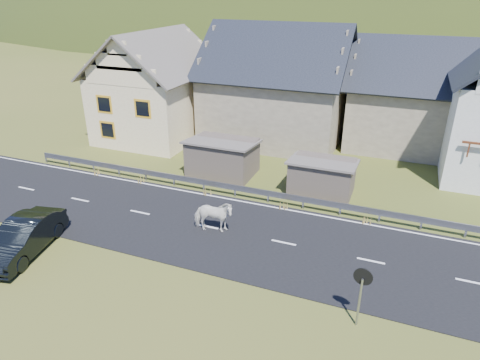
% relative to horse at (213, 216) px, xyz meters
% --- Properties ---
extents(ground, '(160.00, 160.00, 0.00)m').
position_rel_horse_xyz_m(ground, '(-0.47, 0.28, -0.89)').
color(ground, '#3A4C17').
rests_on(ground, ground).
extents(road, '(60.00, 7.00, 0.04)m').
position_rel_horse_xyz_m(road, '(-0.47, 0.28, -0.87)').
color(road, black).
rests_on(road, ground).
extents(lane_markings, '(60.00, 6.60, 0.01)m').
position_rel_horse_xyz_m(lane_markings, '(-0.47, 0.28, -0.84)').
color(lane_markings, silver).
rests_on(lane_markings, road).
extents(guardrail, '(28.10, 0.09, 0.75)m').
position_rel_horse_xyz_m(guardrail, '(-0.47, 3.96, -0.32)').
color(guardrail, '#93969B').
rests_on(guardrail, ground).
extents(shed_left, '(4.30, 3.30, 2.40)m').
position_rel_horse_xyz_m(shed_left, '(-2.47, 6.78, 0.21)').
color(shed_left, brown).
rests_on(shed_left, ground).
extents(shed_right, '(3.80, 2.90, 2.20)m').
position_rel_horse_xyz_m(shed_right, '(4.03, 6.28, 0.11)').
color(shed_right, brown).
rests_on(shed_right, ground).
extents(house_cream, '(7.80, 9.80, 8.30)m').
position_rel_horse_xyz_m(house_cream, '(-10.47, 12.28, 3.47)').
color(house_cream, '#FEEEBA').
rests_on(house_cream, ground).
extents(house_stone_a, '(10.80, 9.80, 8.90)m').
position_rel_horse_xyz_m(house_stone_a, '(-1.47, 15.28, 3.75)').
color(house_stone_a, tan).
rests_on(house_stone_a, ground).
extents(house_stone_b, '(9.80, 8.80, 8.10)m').
position_rel_horse_xyz_m(house_stone_b, '(8.53, 17.28, 3.35)').
color(house_stone_b, tan).
rests_on(house_stone_b, ground).
extents(mountain, '(440.00, 280.00, 260.00)m').
position_rel_horse_xyz_m(mountain, '(4.53, 180.28, -20.89)').
color(mountain, '#1E330D').
rests_on(mountain, ground).
extents(conifer_patch, '(76.00, 50.00, 28.00)m').
position_rel_horse_xyz_m(conifer_patch, '(-55.47, 110.28, 5.11)').
color(conifer_patch, black).
rests_on(conifer_patch, ground).
extents(horse, '(1.31, 2.15, 1.69)m').
position_rel_horse_xyz_m(horse, '(0.00, 0.00, 0.00)').
color(horse, silver).
rests_on(horse, road).
extents(car, '(2.60, 4.96, 1.56)m').
position_rel_horse_xyz_m(car, '(-7.21, -4.75, -0.11)').
color(car, black).
rests_on(car, ground).
extents(traffic_mirror, '(0.67, 0.21, 2.40)m').
position_rel_horse_xyz_m(traffic_mirror, '(7.45, -3.83, 0.87)').
color(traffic_mirror, '#93969B').
rests_on(traffic_mirror, ground).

